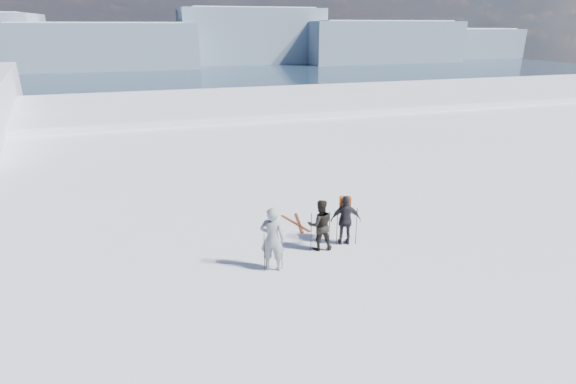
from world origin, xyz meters
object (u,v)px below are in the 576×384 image
Objects in this scene: skier_dark at (320,225)px; skier_grey at (272,239)px; skier_pack at (346,220)px; skis_loose at (297,223)px.

skier_grey is at bearing 33.50° from skier_dark.
skier_pack is at bearing -165.04° from skier_dark.
skis_loose is (1.68, 2.82, -0.95)m from skier_grey.
skier_grey is at bearing -120.77° from skis_loose.
skier_dark and skier_pack have the same top height.
skier_pack is at bearing -63.36° from skis_loose.
skier_dark is (1.75, 0.78, -0.14)m from skier_grey.
skier_grey reaches higher than skier_dark.
skier_dark is 0.91m from skier_pack.
skier_dark is at bearing 20.80° from skier_pack.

